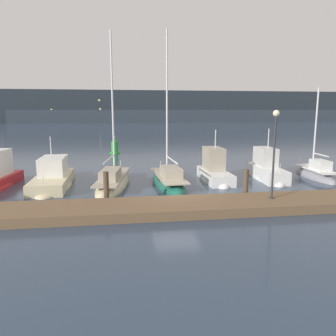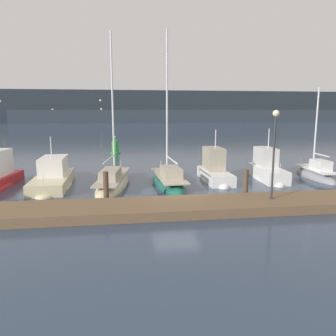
% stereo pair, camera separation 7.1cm
% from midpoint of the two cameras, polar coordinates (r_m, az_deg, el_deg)
% --- Properties ---
extents(ground_plane, '(400.00, 400.00, 0.00)m').
position_cam_midpoint_polar(ground_plane, '(18.27, 1.48, -5.38)').
color(ground_plane, '#2D3D51').
extents(dock, '(31.81, 2.80, 0.45)m').
position_cam_midpoint_polar(dock, '(16.02, 2.87, -6.77)').
color(dock, brown).
rests_on(dock, ground).
extents(mooring_pile_1, '(0.28, 0.28, 1.76)m').
position_cam_midpoint_polar(mooring_pile_1, '(17.19, -10.63, -3.51)').
color(mooring_pile_1, '#4C3D2D').
rests_on(mooring_pile_1, ground).
extents(mooring_pile_2, '(0.28, 0.28, 1.67)m').
position_cam_midpoint_polar(mooring_pile_2, '(18.44, 13.47, -2.84)').
color(mooring_pile_2, '#4C3D2D').
rests_on(mooring_pile_2, ground).
extents(motorboat_berth_2, '(2.40, 6.56, 3.69)m').
position_cam_midpoint_polar(motorboat_berth_2, '(22.48, -19.30, -2.13)').
color(motorboat_berth_2, beige).
rests_on(motorboat_berth_2, ground).
extents(sailboat_berth_3, '(2.84, 7.92, 10.49)m').
position_cam_midpoint_polar(sailboat_berth_3, '(21.70, -9.44, -2.71)').
color(sailboat_berth_3, beige).
rests_on(sailboat_berth_3, ground).
extents(sailboat_berth_4, '(2.14, 6.89, 10.61)m').
position_cam_midpoint_polar(sailboat_berth_4, '(21.68, 0.22, -2.53)').
color(sailboat_berth_4, '#195647').
rests_on(sailboat_berth_4, ground).
extents(motorboat_berth_5, '(1.82, 5.08, 4.21)m').
position_cam_midpoint_polar(motorboat_berth_5, '(23.10, 8.22, -1.24)').
color(motorboat_berth_5, white).
rests_on(motorboat_berth_5, ground).
extents(motorboat_berth_6, '(2.00, 5.19, 4.18)m').
position_cam_midpoint_polar(motorboat_berth_6, '(24.40, 16.93, -0.91)').
color(motorboat_berth_6, white).
rests_on(motorboat_berth_6, ground).
extents(sailboat_berth_7, '(1.78, 5.15, 7.08)m').
position_cam_midpoint_polar(sailboat_berth_7, '(26.20, 24.39, -1.23)').
color(sailboat_berth_7, gray).
rests_on(sailboat_berth_7, ground).
extents(channel_buoy, '(1.13, 1.13, 2.00)m').
position_cam_midpoint_polar(channel_buoy, '(37.72, -9.13, 3.64)').
color(channel_buoy, green).
rests_on(channel_buoy, ground).
extents(dock_lamppost, '(0.32, 0.32, 4.42)m').
position_cam_midpoint_polar(dock_lamppost, '(16.94, 18.17, 4.52)').
color(dock_lamppost, '#2D2D33').
rests_on(dock_lamppost, dock).
extents(hillside_backdrop, '(240.00, 23.00, 13.15)m').
position_cam_midpoint_polar(hillside_backdrop, '(145.32, -5.70, 10.42)').
color(hillside_backdrop, '#232B33').
rests_on(hillside_backdrop, ground).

